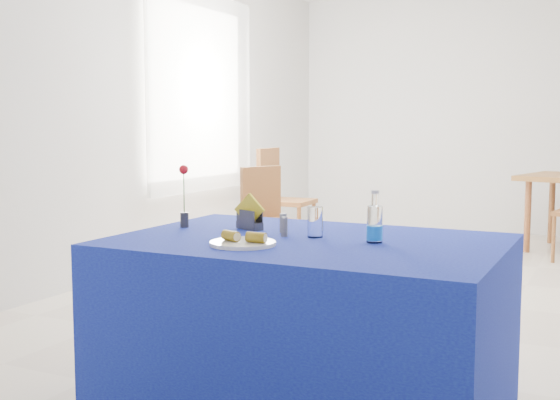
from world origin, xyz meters
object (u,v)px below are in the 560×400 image
object	(u,v)px
chair_win_b	(279,193)
blue_table	(308,327)
plate	(243,243)
water_bottle	(375,225)
chair_win_a	(268,213)

from	to	relation	value
chair_win_b	blue_table	bearing A→B (deg)	-154.74
blue_table	plate	bearing A→B (deg)	-123.81
water_bottle	chair_win_a	distance (m)	2.98
chair_win_a	chair_win_b	bearing A→B (deg)	45.78
blue_table	water_bottle	size ratio (longest dim) A/B	7.44
plate	chair_win_b	world-z (taller)	chair_win_b
blue_table	water_bottle	bearing A→B (deg)	7.19
blue_table	chair_win_a	bearing A→B (deg)	120.43
chair_win_b	water_bottle	bearing A→B (deg)	-150.91
plate	chair_win_b	size ratio (longest dim) A/B	0.26
plate	water_bottle	world-z (taller)	water_bottle
plate	water_bottle	bearing A→B (deg)	32.86
water_bottle	chair_win_a	xyz separation A→B (m)	(-1.72, 2.42, -0.31)
plate	chair_win_a	distance (m)	3.00
plate	blue_table	world-z (taller)	plate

